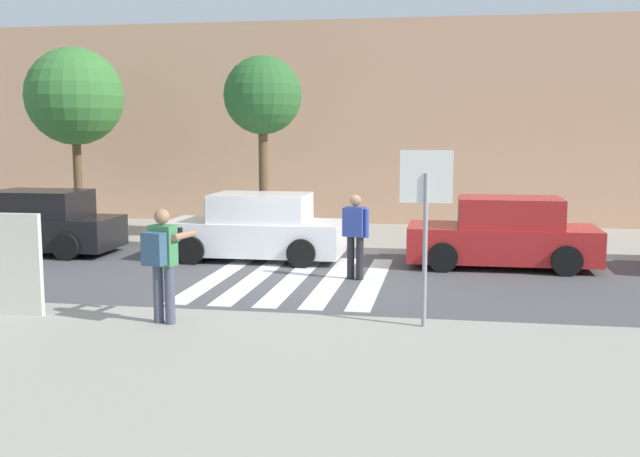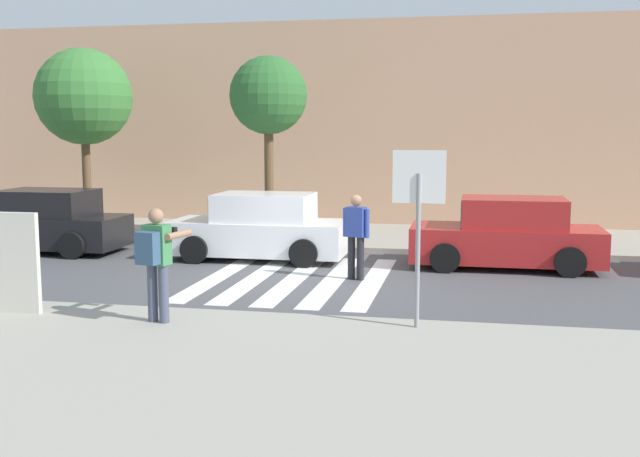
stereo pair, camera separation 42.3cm
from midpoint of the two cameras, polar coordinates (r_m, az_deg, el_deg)
ground_plane at (r=15.12m, az=-1.28°, el=-3.98°), size 120.00×120.00×0.00m
sidewalk_near at (r=9.35m, az=-9.80°, el=-10.94°), size 60.00×6.00×0.14m
sidewalk_far at (r=20.92m, az=2.32°, el=-0.58°), size 60.00×4.80×0.14m
building_facade_far at (r=25.07m, az=3.97°, el=7.84°), size 56.00×4.00×6.33m
crosswalk_stripe_0 at (r=15.73m, az=-6.83°, el=-3.57°), size 0.44×5.20×0.01m
crosswalk_stripe_1 at (r=15.50m, az=-4.01°, el=-3.70°), size 0.44×5.20×0.01m
crosswalk_stripe_2 at (r=15.31m, az=-1.12°, el=-3.82°), size 0.44×5.20×0.01m
crosswalk_stripe_3 at (r=15.16m, az=1.84°, el=-3.94°), size 0.44×5.20×0.01m
crosswalk_stripe_4 at (r=15.05m, az=4.85°, el=-4.04°), size 0.44×5.20×0.01m
stop_sign at (r=10.88m, az=8.64°, el=2.22°), size 0.76×0.08×2.59m
photographer_with_backpack at (r=11.35m, az=-11.35°, el=-1.99°), size 0.68×0.91×1.72m
pedestrian_crossing at (r=15.08m, az=3.57°, el=-0.27°), size 0.56×0.34×1.72m
parked_car_black at (r=19.73m, az=-19.71°, el=0.41°), size 4.10×1.92×1.55m
parked_car_white at (r=17.52m, az=-3.88°, el=-0.00°), size 4.10×1.92×1.55m
parked_car_red at (r=16.94m, az=14.79°, el=-0.50°), size 4.10×1.92×1.55m
street_tree_west at (r=22.09m, az=-17.04°, el=9.54°), size 2.68×2.68×5.14m
street_tree_center at (r=19.52m, az=-3.33°, el=9.97°), size 2.01×2.01×4.76m
advertising_board at (r=12.71m, az=-21.85°, el=-2.42°), size 1.10×0.11×1.60m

